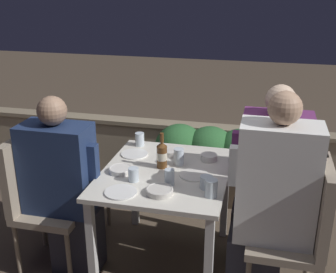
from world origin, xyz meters
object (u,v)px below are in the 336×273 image
object	(u,v)px
person_navy_jumper	(64,187)
chair_right_far	(298,198)
chair_left_far	(60,169)
person_white_polo	(270,203)
chair_right_near	(304,225)
person_purple_stripe	(268,181)
beer_bottle	(162,155)
chair_left_near	(37,191)

from	to	relation	value
person_navy_jumper	chair_right_far	distance (m)	1.57
chair_left_far	person_white_polo	world-z (taller)	person_white_polo
chair_left_far	chair_right_far	distance (m)	1.75
chair_left_far	person_white_polo	size ratio (longest dim) A/B	0.70
chair_right_near	chair_right_far	world-z (taller)	same
person_purple_stripe	beer_bottle	world-z (taller)	person_purple_stripe
chair_left_far	person_purple_stripe	world-z (taller)	person_purple_stripe
chair_left_near	person_navy_jumper	size ratio (longest dim) A/B	0.77
chair_right_near	person_white_polo	xyz separation A→B (m)	(-0.20, -0.00, 0.12)
person_white_polo	beer_bottle	bearing A→B (deg)	161.27
chair_right_near	chair_right_far	bearing A→B (deg)	92.43
chair_right_far	person_purple_stripe	xyz separation A→B (m)	(-0.21, 0.00, 0.10)
chair_right_near	beer_bottle	bearing A→B (deg)	165.18
beer_bottle	person_navy_jumper	bearing A→B (deg)	-158.89
person_navy_jumper	person_white_polo	bearing A→B (deg)	-0.32
person_white_polo	person_navy_jumper	bearing A→B (deg)	179.68
chair_right_near	person_purple_stripe	size ratio (longest dim) A/B	0.73
chair_left_far	beer_bottle	world-z (taller)	beer_bottle
beer_bottle	person_purple_stripe	bearing A→B (deg)	7.23
chair_right_far	beer_bottle	bearing A→B (deg)	-174.38
chair_right_far	chair_left_far	bearing A→B (deg)	178.92
person_navy_jumper	beer_bottle	xyz separation A→B (m)	(0.62, 0.24, 0.20)
chair_right_near	chair_right_far	size ratio (longest dim) A/B	1.00
person_navy_jumper	chair_right_far	world-z (taller)	person_navy_jumper
person_navy_jumper	person_purple_stripe	size ratio (longest dim) A/B	0.94
chair_right_near	chair_left_near	bearing A→B (deg)	179.75
person_navy_jumper	chair_left_near	bearing A→B (deg)	180.00
person_purple_stripe	person_white_polo	bearing A→B (deg)	-87.35
beer_bottle	chair_left_near	bearing A→B (deg)	-163.89
beer_bottle	person_white_polo	bearing A→B (deg)	-18.73
chair_right_far	beer_bottle	xyz separation A→B (m)	(-0.92, -0.09, 0.26)
beer_bottle	chair_right_near	bearing A→B (deg)	-14.82
chair_left_far	person_white_polo	distance (m)	1.61
chair_right_far	chair_left_near	bearing A→B (deg)	-169.32
chair_right_near	person_white_polo	world-z (taller)	person_white_polo
person_purple_stripe	beer_bottle	bearing A→B (deg)	-172.77
chair_right_far	person_purple_stripe	size ratio (longest dim) A/B	0.73
chair_right_near	chair_right_far	xyz separation A→B (m)	(-0.01, 0.34, 0.00)
person_white_polo	person_purple_stripe	size ratio (longest dim) A/B	1.04
person_purple_stripe	chair_right_far	bearing A→B (deg)	-0.00
chair_right_near	person_white_polo	distance (m)	0.24
chair_right_near	person_white_polo	size ratio (longest dim) A/B	0.70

